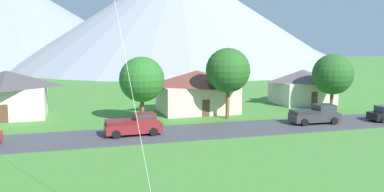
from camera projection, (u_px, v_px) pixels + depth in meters
The scene contains 12 objects.
road_strip at pixel (167, 133), 38.51m from camera, with size 160.00×6.94×0.08m, color #424247.
mountain_far_east_ridge at pixel (10, 20), 166.74m from camera, with size 119.85×119.85×35.62m, color gray.
mountain_east_ridge at pixel (198, 30), 183.50m from camera, with size 127.00×127.00×28.37m, color gray.
mountain_west_ridge at pixel (178, 15), 140.81m from camera, with size 111.16×111.16×35.81m, color #8E939E.
house_leftmost at pixel (7, 93), 46.68m from camera, with size 9.01×7.41×5.42m.
house_left_center at pixel (197, 90), 50.53m from camera, with size 9.81×7.76×5.17m.
house_right_center at pixel (302, 86), 57.47m from camera, with size 8.19×6.68×4.81m.
tree_near_left at pixel (142, 79), 44.46m from camera, with size 4.98×4.98×7.09m.
tree_left_of_center at pixel (228, 70), 45.63m from camera, with size 5.03×5.03×8.02m.
tree_center at pixel (333, 74), 51.62m from camera, with size 5.18×5.18×7.17m.
pickup_truck_charcoal_west_side at pixel (316, 114), 43.02m from camera, with size 5.29×2.52×1.99m.
pickup_truck_maroon_east_side at pixel (135, 124), 37.66m from camera, with size 5.25×2.43×1.99m.
Camera 1 is at (-8.31, -8.71, 8.64)m, focal length 38.00 mm.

